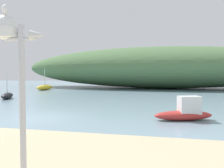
{
  "coord_description": "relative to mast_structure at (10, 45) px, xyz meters",
  "views": [
    {
      "loc": [
        6.86,
        -12.14,
        2.51
      ],
      "look_at": [
        2.38,
        7.67,
        1.58
      ],
      "focal_mm": 37.95,
      "sensor_mm": 36.0,
      "label": 1
    }
  ],
  "objects": [
    {
      "name": "sailboat_far_right",
      "position": [
        -12.22,
        16.23,
        -2.77
      ],
      "size": [
        1.89,
        2.91,
        2.74
      ],
      "color": "black",
      "rests_on": "ground"
    },
    {
      "name": "ground_plane",
      "position": [
        -3.86,
        8.0,
        -3.07
      ],
      "size": [
        120.0,
        120.0,
        0.0
      ],
      "primitive_type": "plane",
      "color": "#7A99A8"
    },
    {
      "name": "distant_hill",
      "position": [
        2.08,
        36.94,
        0.41
      ],
      "size": [
        47.77,
        15.51,
        6.96
      ],
      "primitive_type": "ellipsoid",
      "color": "#517547",
      "rests_on": "ground"
    },
    {
      "name": "sailboat_outer_mooring",
      "position": [
        -14.58,
        28.0,
        -2.67
      ],
      "size": [
        1.83,
        3.43,
        3.19
      ],
      "color": "gold",
      "rests_on": "ground"
    },
    {
      "name": "seagull_on_radar",
      "position": [
        -0.12,
        0.01,
        0.73
      ],
      "size": [
        0.22,
        0.32,
        0.24
      ],
      "color": "orange",
      "rests_on": "mast_structure"
    },
    {
      "name": "mast_structure",
      "position": [
        0.0,
        0.0,
        0.0
      ],
      "size": [
        1.13,
        0.53,
        3.46
      ],
      "color": "silver",
      "rests_on": "beach_sand"
    },
    {
      "name": "motorboat_off_point",
      "position": [
        4.06,
        8.95,
        -2.62
      ],
      "size": [
        3.28,
        1.83,
        1.29
      ],
      "color": "#B72D28",
      "rests_on": "ground"
    }
  ]
}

